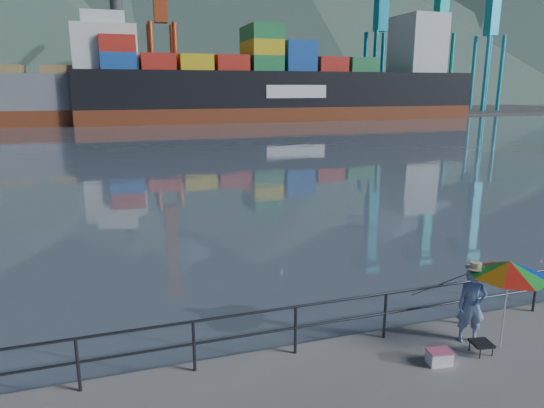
{
  "coord_description": "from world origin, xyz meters",
  "views": [
    {
      "loc": [
        -4.12,
        -6.41,
        5.15
      ],
      "look_at": [
        -0.09,
        6.0,
        2.0
      ],
      "focal_mm": 32.0,
      "sensor_mm": 36.0,
      "label": 1
    }
  ],
  "objects": [
    {
      "name": "fishing_rod",
      "position": [
        2.41,
        1.92,
        0.0
      ],
      "size": [
        0.12,
        1.64,
        1.16
      ],
      "primitive_type": "cylinder",
      "rotation": [
        0.96,
        0.0,
        0.06
      ],
      "color": "black",
      "rests_on": "ground"
    },
    {
      "name": "port_cranes",
      "position": [
        31.0,
        84.0,
        16.0
      ],
      "size": [
        116.0,
        28.0,
        38.4
      ],
      "color": "red",
      "rests_on": "ground"
    },
    {
      "name": "cooler_bag",
      "position": [
        1.48,
        0.48,
        0.13
      ],
      "size": [
        0.48,
        0.35,
        0.25
      ],
      "primitive_type": "cube",
      "rotation": [
        0.0,
        0.0,
        -0.15
      ],
      "color": "white",
      "rests_on": "ground"
    },
    {
      "name": "harbor_water",
      "position": [
        0.0,
        130.0,
        0.0
      ],
      "size": [
        500.0,
        280.0,
        0.0
      ],
      "primitive_type": "cube",
      "color": "slate",
      "rests_on": "ground"
    },
    {
      "name": "far_dock",
      "position": [
        10.0,
        93.0,
        0.0
      ],
      "size": [
        200.0,
        40.0,
        0.4
      ],
      "primitive_type": "cube",
      "color": "#514F4C",
      "rests_on": "ground"
    },
    {
      "name": "container_ship",
      "position": [
        25.45,
        72.39,
        5.78
      ],
      "size": [
        66.29,
        11.05,
        18.1
      ],
      "color": "maroon",
      "rests_on": "ground"
    },
    {
      "name": "guardrail",
      "position": [
        0.0,
        1.7,
        0.52
      ],
      "size": [
        22.0,
        0.06,
        1.03
      ],
      "color": "#2D3033",
      "rests_on": "ground"
    },
    {
      "name": "bulk_carrier",
      "position": [
        -17.46,
        72.32,
        4.2
      ],
      "size": [
        46.81,
        8.1,
        14.5
      ],
      "color": "maroon",
      "rests_on": "ground"
    },
    {
      "name": "container_stacks",
      "position": [
        31.09,
        93.98,
        2.95
      ],
      "size": [
        58.0,
        8.4,
        7.8
      ],
      "color": "red",
      "rests_on": "ground"
    },
    {
      "name": "fisherman",
      "position": [
        2.61,
        1.03,
        0.79
      ],
      "size": [
        0.68,
        0.57,
        1.59
      ],
      "primitive_type": "imported",
      "rotation": [
        0.0,
        0.0,
        -0.4
      ],
      "color": "#1B4A8F",
      "rests_on": "ground"
    },
    {
      "name": "beach_umbrella",
      "position": [
        3.06,
        0.63,
        1.69
      ],
      "size": [
        1.67,
        1.67,
        1.85
      ],
      "color": "white",
      "rests_on": "ground"
    },
    {
      "name": "mountains",
      "position": [
        38.82,
        207.75,
        35.55
      ],
      "size": [
        600.0,
        332.8,
        80.0
      ],
      "color": "#385147",
      "rests_on": "ground"
    },
    {
      "name": "folding_stool",
      "position": [
        2.5,
        0.54,
        0.13
      ],
      "size": [
        0.44,
        0.44,
        0.25
      ],
      "color": "black",
      "rests_on": "ground"
    }
  ]
}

